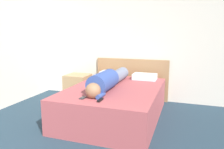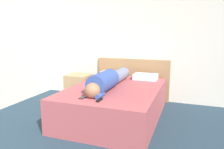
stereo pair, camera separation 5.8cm
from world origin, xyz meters
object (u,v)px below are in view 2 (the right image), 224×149
nightstand (79,87)px  person_lying (108,80)px  bed (115,102)px  tv_remote (99,100)px  pillow_near_headboard (113,74)px  pillow_second (145,77)px  cell_phone (82,98)px

nightstand → person_lying: (0.97, -0.75, 0.38)m
bed → tv_remote: 0.84m
pillow_near_headboard → pillow_second: (0.68, 0.00, -0.01)m
nightstand → tv_remote: (1.11, -1.45, 0.26)m
bed → tv_remote: size_ratio=13.74×
nightstand → tv_remote: nightstand is taller
bed → cell_phone: bearing=-107.0°
person_lying → pillow_second: bearing=64.0°
bed → nightstand: size_ratio=3.63×
person_lying → pillow_near_headboard: bearing=104.6°
nightstand → pillow_second: (1.41, 0.16, 0.30)m
person_lying → pillow_near_headboard: 0.95m
person_lying → cell_phone: bearing=-101.8°
bed → nightstand: 1.25m
tv_remote → cell_phone: (-0.28, 0.04, -0.01)m
nightstand → pillow_second: size_ratio=1.23×
person_lying → tv_remote: person_lying is taller
pillow_near_headboard → cell_phone: size_ratio=3.73×
pillow_second → person_lying: bearing=-116.0°
pillow_second → bed: bearing=-113.3°
bed → pillow_second: size_ratio=4.48×
nightstand → person_lying: 1.28m
pillow_second → nightstand: bearing=-173.4°
nightstand → cell_phone: bearing=-59.6°
nightstand → cell_phone: (0.83, -1.41, 0.25)m
pillow_near_headboard → cell_phone: 1.58m
nightstand → pillow_near_headboard: size_ratio=1.17×
pillow_near_headboard → pillow_second: bearing=0.0°
bed → nightstand: bearing=148.1°
cell_phone → pillow_second: bearing=69.6°
bed → nightstand: (-1.06, 0.66, 0.02)m
pillow_near_headboard → cell_phone: pillow_near_headboard is taller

